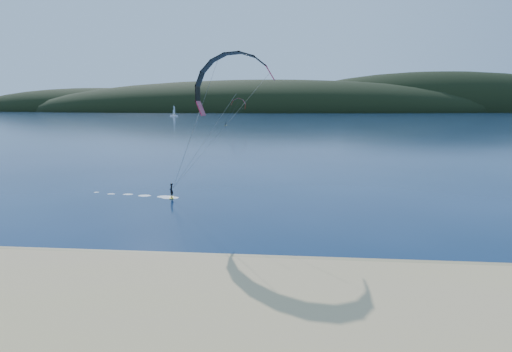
# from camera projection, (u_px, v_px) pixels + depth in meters

# --- Properties ---
(ground) EXTENTS (1800.00, 1800.00, 0.00)m
(ground) POSITION_uv_depth(u_px,v_px,m) (174.00, 288.00, 24.23)
(ground) COLOR #081C3A
(ground) RESTS_ON ground
(wet_sand) EXTENTS (220.00, 2.50, 0.10)m
(wet_sand) POSITION_uv_depth(u_px,v_px,m) (192.00, 260.00, 28.64)
(wet_sand) COLOR olive
(wet_sand) RESTS_ON ground
(headland) EXTENTS (1200.00, 310.00, 140.00)m
(headland) POSITION_uv_depth(u_px,v_px,m) (292.00, 112.00, 756.03)
(headland) COLOR black
(headland) RESTS_ON ground
(kitesurfer_near) EXTENTS (23.35, 7.80, 15.80)m
(kitesurfer_near) POSITION_uv_depth(u_px,v_px,m) (232.00, 98.00, 40.90)
(kitesurfer_near) COLOR yellow
(kitesurfer_near) RESTS_ON ground
(kitesurfer_far) EXTENTS (12.52, 6.28, 13.81)m
(kitesurfer_far) POSITION_uv_depth(u_px,v_px,m) (238.00, 106.00, 219.34)
(kitesurfer_far) COLOR yellow
(kitesurfer_far) RESTS_ON ground
(sailboat) EXTENTS (8.30, 5.17, 11.56)m
(sailboat) POSITION_uv_depth(u_px,v_px,m) (174.00, 115.00, 427.65)
(sailboat) COLOR white
(sailboat) RESTS_ON ground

